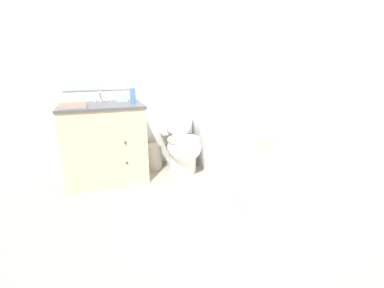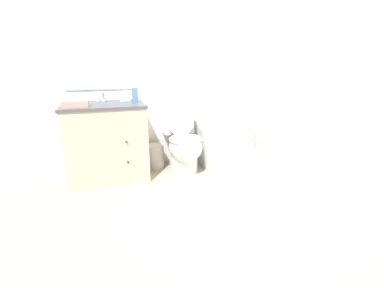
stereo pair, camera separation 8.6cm
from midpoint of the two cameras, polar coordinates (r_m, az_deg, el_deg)
ground_plane at (r=2.01m, az=5.10°, el=-19.89°), size 14.00×14.00×0.00m
wall_back at (r=3.22m, az=-7.87°, el=17.63°), size 8.00×0.06×2.50m
wall_right at (r=2.95m, az=20.04°, el=16.87°), size 0.05×2.67×2.50m
vanity_cabinet at (r=2.93m, az=-19.51°, el=0.46°), size 0.83×0.61×0.83m
sink_faucet at (r=3.02m, az=-20.42°, el=9.38°), size 0.14×0.12×0.12m
toilet at (r=3.02m, az=-3.24°, el=0.55°), size 0.38×0.65×0.85m
bathtub at (r=2.93m, az=10.99°, el=-2.05°), size 0.74×1.51×0.53m
shower_curtain at (r=2.17m, az=9.90°, el=10.59°), size 0.02×0.45×1.94m
wastebasket at (r=3.18m, az=-9.51°, el=-2.79°), size 0.22×0.22×0.29m
tissue_box at (r=3.02m, az=-16.07°, el=9.92°), size 0.12×0.12×0.11m
soap_dispenser at (r=2.88m, az=-13.87°, el=10.56°), size 0.06×0.06×0.18m
hand_towel_folded at (r=2.71m, az=-25.81°, el=7.91°), size 0.24×0.14×0.06m
bath_towel_folded at (r=2.38m, az=13.77°, el=0.74°), size 0.28×0.19×0.07m
bath_mat at (r=2.62m, az=2.33°, el=-10.20°), size 0.55×0.34×0.02m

